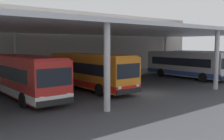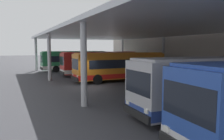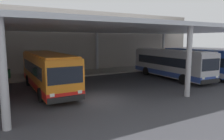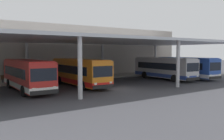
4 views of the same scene
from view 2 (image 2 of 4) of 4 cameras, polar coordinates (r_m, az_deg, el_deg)
The scene contains 11 objects.
ground_plane at distance 20.77m, azimuth -6.00°, elevation -4.52°, with size 200.00×200.00×0.00m, color #3D3D42.
platform_kerb at distance 27.00m, azimuth 18.23°, elevation -2.22°, with size 42.00×4.50×0.18m, color #A39E93.
station_building_facade at distance 29.11m, azimuth 23.13°, elevation 6.16°, with size 48.00×1.60×8.28m, color #ADA399.
canopy_shelter at distance 22.93m, azimuth 7.11°, elevation 9.75°, with size 40.00×17.00×5.55m.
bus_nearest_bay at distance 36.57m, azimuth -9.70°, elevation 2.46°, with size 2.79×10.55×3.17m.
bus_second_bay at distance 30.20m, azimuth -3.17°, elevation 1.86°, with size 2.73×10.53×3.17m.
bus_middle_bay at distance 24.79m, azimuth 2.09°, elevation 1.03°, with size 2.75×10.54×3.17m.
bus_far_bay at distance 13.86m, azimuth 25.61°, elevation -3.24°, with size 3.04×10.63×3.17m.
bench_waiting at distance 33.97m, azimuth 7.83°, elevation 0.56°, with size 1.80×0.45×0.92m.
trash_bin at distance 30.89m, azimuth 11.39°, elevation 0.02°, with size 0.52×0.52×0.98m.
banner_sign at distance 31.34m, azimuth 9.02°, elevation 2.53°, with size 0.70×0.12×3.20m.
Camera 2 is at (19.28, -6.81, 3.67)m, focal length 35.32 mm.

